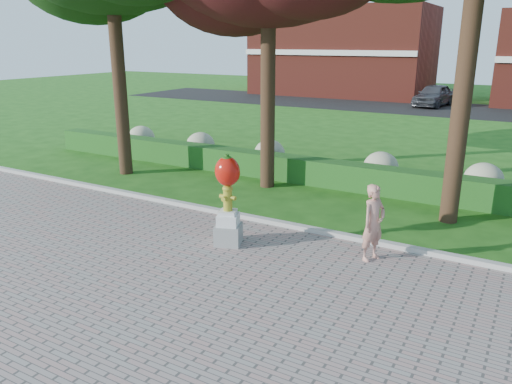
{
  "coord_description": "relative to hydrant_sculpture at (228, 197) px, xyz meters",
  "views": [
    {
      "loc": [
        5.18,
        -7.26,
        4.39
      ],
      "look_at": [
        0.45,
        1.0,
        1.5
      ],
      "focal_mm": 35.0,
      "sensor_mm": 36.0,
      "label": 1
    }
  ],
  "objects": [
    {
      "name": "curb",
      "position": [
        0.49,
        1.6,
        -1.05
      ],
      "size": [
        40.0,
        0.18,
        0.15
      ],
      "primitive_type": "cube",
      "color": "#ADADA5",
      "rests_on": "ground"
    },
    {
      "name": "parked_car",
      "position": [
        -0.99,
        27.73,
        -0.34
      ],
      "size": [
        2.43,
        4.68,
        1.52
      ],
      "primitive_type": "imported",
      "rotation": [
        0.0,
        0.0,
        -0.15
      ],
      "color": "#3E4046",
      "rests_on": "street"
    },
    {
      "name": "woman",
      "position": [
        3.01,
        0.78,
        -0.28
      ],
      "size": [
        0.59,
        0.69,
        1.6
      ],
      "primitive_type": "imported",
      "rotation": [
        0.0,
        0.0,
        1.16
      ],
      "color": "tan",
      "rests_on": "walkway"
    },
    {
      "name": "lawn_hedge",
      "position": [
        0.49,
        5.6,
        -0.72
      ],
      "size": [
        24.0,
        0.7,
        0.8
      ],
      "primitive_type": "cube",
      "color": "#154C19",
      "rests_on": "ground"
    },
    {
      "name": "ground",
      "position": [
        0.49,
        -1.4,
        -1.12
      ],
      "size": [
        100.0,
        100.0,
        0.0
      ],
      "primitive_type": "plane",
      "color": "#1C5114",
      "rests_on": "ground"
    },
    {
      "name": "building_left",
      "position": [
        -9.51,
        32.6,
        2.38
      ],
      "size": [
        14.0,
        8.0,
        7.0
      ],
      "primitive_type": "cube",
      "color": "maroon",
      "rests_on": "ground"
    },
    {
      "name": "street",
      "position": [
        0.49,
        26.6,
        -1.11
      ],
      "size": [
        50.0,
        8.0,
        0.02
      ],
      "primitive_type": "cube",
      "color": "black",
      "rests_on": "ground"
    },
    {
      "name": "hydrangea_row",
      "position": [
        1.06,
        6.6,
        -0.57
      ],
      "size": [
        20.1,
        1.1,
        0.99
      ],
      "color": "#9FA17B",
      "rests_on": "ground"
    },
    {
      "name": "hydrant_sculpture",
      "position": [
        0.0,
        0.0,
        0.0
      ],
      "size": [
        0.71,
        0.71,
        2.05
      ],
      "rotation": [
        0.0,
        0.0,
        0.35
      ],
      "color": "gray",
      "rests_on": "walkway"
    }
  ]
}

